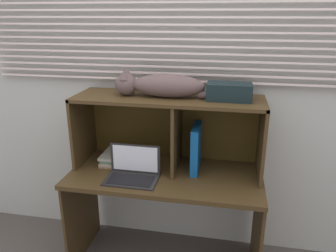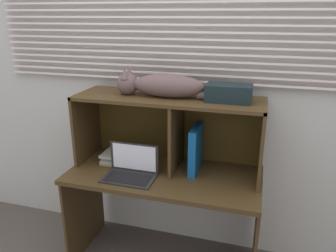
# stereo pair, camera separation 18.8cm
# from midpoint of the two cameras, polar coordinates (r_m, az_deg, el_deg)

# --- Properties ---
(back_panel_with_blinds) EXTENTS (4.40, 0.08, 2.50)m
(back_panel_with_blinds) POSITION_cam_midpoint_polar(r_m,az_deg,el_deg) (2.31, -1.23, 7.85)
(back_panel_with_blinds) COLOR #B2B9B2
(back_panel_with_blinds) RESTS_ON ground
(desk) EXTENTS (1.26, 0.59, 0.71)m
(desk) POSITION_cam_midpoint_polar(r_m,az_deg,el_deg) (2.25, -2.93, -11.51)
(desk) COLOR #3D2D17
(desk) RESTS_ON ground
(hutch_shelf_unit) EXTENTS (1.22, 0.38, 0.49)m
(hutch_shelf_unit) POSITION_cam_midpoint_polar(r_m,az_deg,el_deg) (2.17, -2.11, 1.26)
(hutch_shelf_unit) COLOR #3D2D17
(hutch_shelf_unit) RESTS_ON desk
(cat) EXTENTS (0.84, 0.16, 0.17)m
(cat) POSITION_cam_midpoint_polar(r_m,az_deg,el_deg) (2.09, -3.65, 6.99)
(cat) COLOR brown
(cat) RESTS_ON hutch_shelf_unit
(laptop) EXTENTS (0.33, 0.21, 0.20)m
(laptop) POSITION_cam_midpoint_polar(r_m,az_deg,el_deg) (2.12, -8.72, -7.89)
(laptop) COLOR black
(laptop) RESTS_ON desk
(binder_upright) EXTENTS (0.05, 0.26, 0.31)m
(binder_upright) POSITION_cam_midpoint_polar(r_m,az_deg,el_deg) (2.17, 2.44, -3.87)
(binder_upright) COLOR #0F4C8E
(binder_upright) RESTS_ON desk
(book_stack) EXTENTS (0.17, 0.26, 0.08)m
(book_stack) POSITION_cam_midpoint_polar(r_m,az_deg,el_deg) (2.36, -11.34, -5.39)
(book_stack) COLOR tan
(book_stack) RESTS_ON desk
(storage_box) EXTENTS (0.27, 0.16, 0.10)m
(storage_box) POSITION_cam_midpoint_polar(r_m,az_deg,el_deg) (2.03, 7.98, 5.90)
(storage_box) COLOR black
(storage_box) RESTS_ON hutch_shelf_unit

